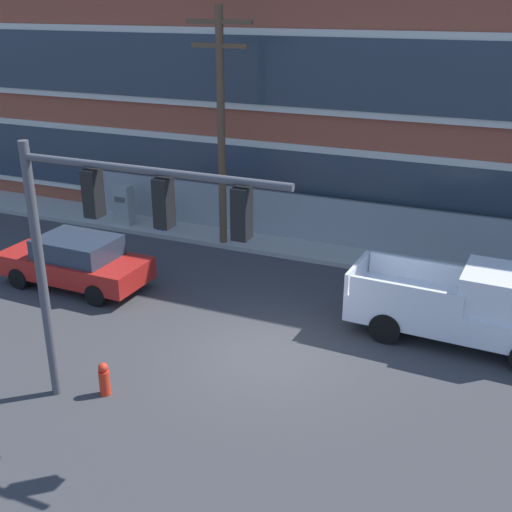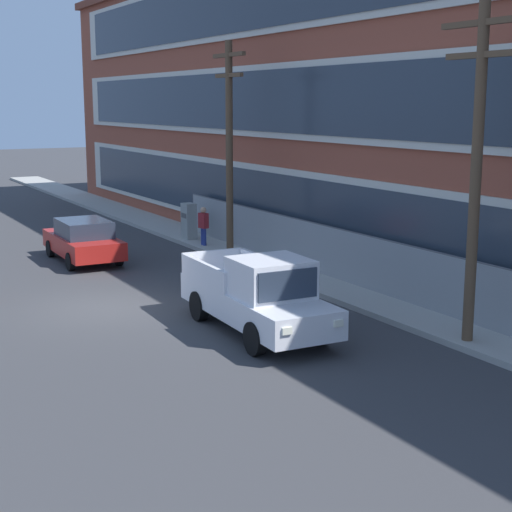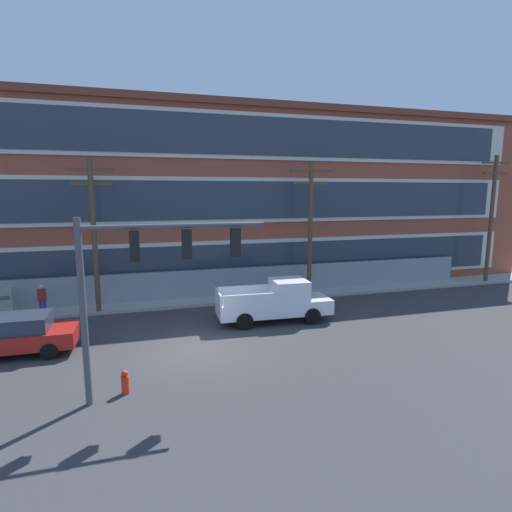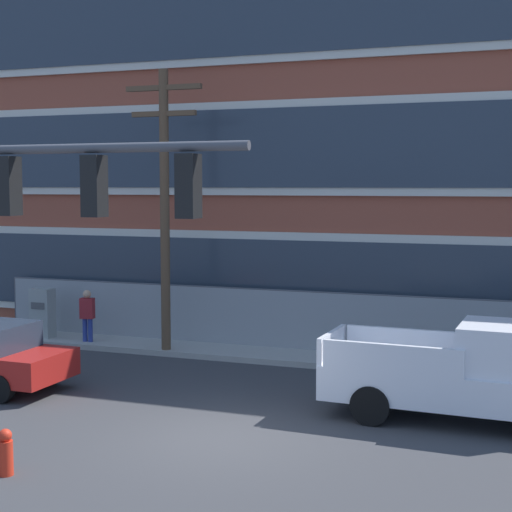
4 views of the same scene
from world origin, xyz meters
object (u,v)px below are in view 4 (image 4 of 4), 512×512
(utility_pole_near_corner, at_px, (165,199))
(electrical_cabinet, at_px, (43,315))
(fire_hydrant, at_px, (6,453))
(pedestrian_near_cabinet, at_px, (87,314))
(pickup_truck_white, at_px, (470,376))
(traffic_signal_mast, at_px, (26,229))

(utility_pole_near_corner, xyz_separation_m, electrical_cabinet, (-4.30, 0.31, -3.54))
(fire_hydrant, bearing_deg, pedestrian_near_cabinet, 114.60)
(utility_pole_near_corner, bearing_deg, pickup_truck_white, -23.00)
(pickup_truck_white, xyz_separation_m, utility_pole_near_corner, (-8.54, 3.62, 3.40))
(traffic_signal_mast, bearing_deg, utility_pole_near_corner, 104.17)
(traffic_signal_mast, relative_size, electrical_cabinet, 3.39)
(pedestrian_near_cabinet, bearing_deg, fire_hydrant, -65.40)
(pickup_truck_white, xyz_separation_m, pedestrian_near_cabinet, (-11.20, 3.82, 0.01))
(traffic_signal_mast, bearing_deg, fire_hydrant, 154.43)
(utility_pole_near_corner, bearing_deg, pedestrian_near_cabinet, 175.73)
(electrical_cabinet, distance_m, fire_hydrant, 11.16)
(traffic_signal_mast, distance_m, pedestrian_near_cabinet, 11.40)
(traffic_signal_mast, xyz_separation_m, pickup_truck_white, (6.13, 5.90, -3.14))
(pedestrian_near_cabinet, bearing_deg, electrical_cabinet, 176.10)
(utility_pole_near_corner, bearing_deg, fire_hydrant, -79.99)
(pickup_truck_white, relative_size, electrical_cabinet, 3.45)
(traffic_signal_mast, relative_size, utility_pole_near_corner, 0.71)
(pedestrian_near_cabinet, distance_m, fire_hydrant, 10.29)
(utility_pole_near_corner, xyz_separation_m, fire_hydrant, (1.61, -9.15, -3.98))
(traffic_signal_mast, relative_size, pedestrian_near_cabinet, 3.31)
(pickup_truck_white, xyz_separation_m, electrical_cabinet, (-12.84, 3.93, -0.13))
(pickup_truck_white, distance_m, utility_pole_near_corner, 9.88)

